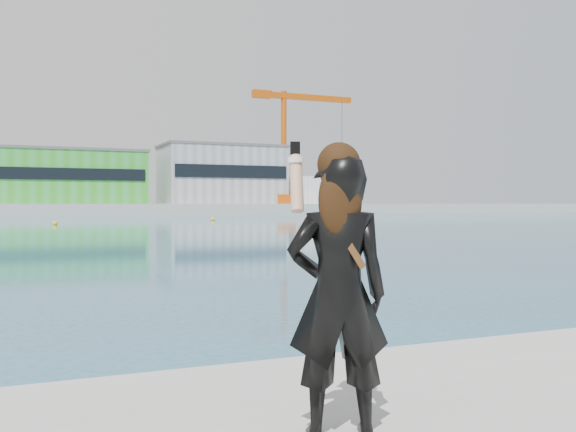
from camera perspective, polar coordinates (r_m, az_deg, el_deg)
name	(u,v)px	position (r m, az deg, el deg)	size (l,w,h in m)	color
far_quay	(19,209)	(133.89, -22.78, 0.57)	(320.00, 40.00, 2.00)	#9E9E99
warehouse_green	(64,177)	(132.28, -19.32, 3.30)	(30.60, 16.36, 10.50)	green
warehouse_grey_right	(221,175)	(138.26, -5.95, 3.68)	(25.50, 15.35, 12.50)	gray
ancillary_shed	(318,191)	(144.44, 2.66, 2.28)	(12.00, 10.00, 6.00)	silver
dock_crane	(289,143)	(137.72, 0.08, 6.53)	(23.00, 4.00, 24.00)	#F05D0E
flagpole_right	(143,180)	(127.10, -12.74, 3.10)	(1.28, 0.16, 8.00)	silver
buoy_near	(213,221)	(78.54, -6.70, -0.41)	(0.50, 0.50, 0.50)	#FFB40D
buoy_extra	(55,225)	(66.00, -20.01, -0.76)	(0.50, 0.50, 0.50)	#FFB40D
woman	(338,286)	(3.57, 4.46, -6.21)	(0.65, 0.53, 1.64)	black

